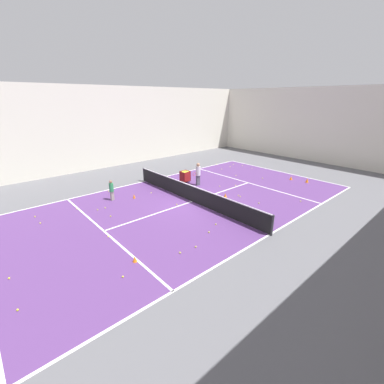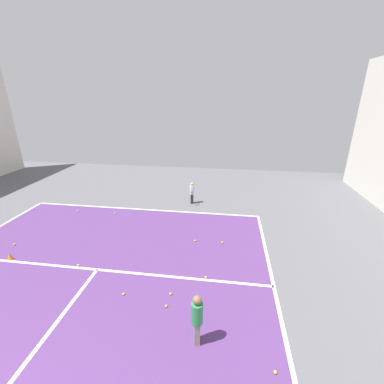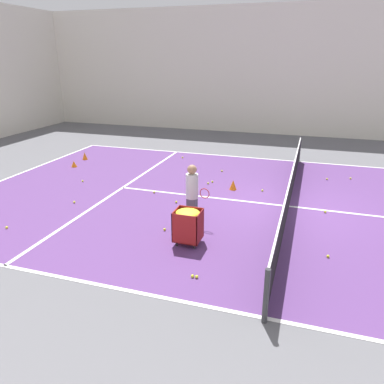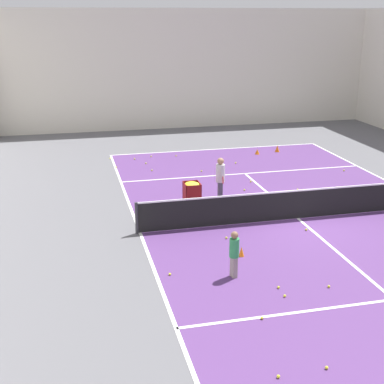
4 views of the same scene
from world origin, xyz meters
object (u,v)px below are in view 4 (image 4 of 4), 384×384
(coach_at_net, at_px, (220,176))
(training_cone_0, at_px, (257,152))
(ball_cart, at_px, (192,189))
(tennis_net, at_px, (299,204))
(training_cone_1, at_px, (241,251))
(child_midcourt, at_px, (234,251))

(coach_at_net, bearing_deg, training_cone_0, 157.59)
(ball_cart, height_order, training_cone_0, ball_cart)
(tennis_net, distance_m, coach_at_net, 3.24)
(coach_at_net, bearing_deg, training_cone_1, -0.56)
(training_cone_1, bearing_deg, coach_at_net, 80.99)
(training_cone_1, bearing_deg, child_midcourt, -117.60)
(tennis_net, bearing_deg, training_cone_0, 78.93)
(tennis_net, relative_size, training_cone_0, 43.80)
(coach_at_net, bearing_deg, child_midcourt, -4.48)
(tennis_net, height_order, training_cone_0, tennis_net)
(tennis_net, xyz_separation_m, training_cone_1, (-2.87, -2.41, -0.40))
(ball_cart, bearing_deg, child_midcourt, -92.29)
(coach_at_net, height_order, ball_cart, coach_at_net)
(training_cone_0, distance_m, training_cone_1, 12.16)
(ball_cart, xyz_separation_m, training_cone_0, (4.98, 6.68, -0.50))
(ball_cart, relative_size, training_cone_0, 3.47)
(ball_cart, relative_size, training_cone_1, 3.05)
(tennis_net, bearing_deg, ball_cart, 146.25)
(child_midcourt, distance_m, ball_cart, 5.76)
(coach_at_net, distance_m, training_cone_1, 4.98)
(child_midcourt, distance_m, training_cone_0, 13.50)
(coach_at_net, bearing_deg, ball_cart, -68.59)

